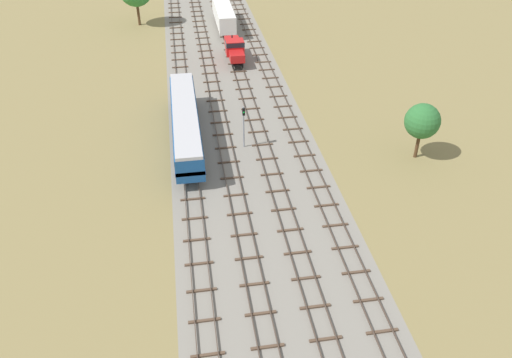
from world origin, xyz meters
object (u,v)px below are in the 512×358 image
Objects in this scene: diesel_railcar_far_left_nearest at (185,122)px; shunter_loco_centre_left_near at (234,48)px; freight_boxcar_centre_left_mid at (224,14)px; signal_post_nearest at (244,122)px.

shunter_loco_centre_left_near is (8.40, 23.17, -0.59)m from diesel_railcar_far_left_nearest.
signal_post_nearest reaches higher than freight_boxcar_centre_left_mid.
shunter_loco_centre_left_near is 1.69× the size of signal_post_nearest.
signal_post_nearest is at bearing -92.96° from freight_boxcar_centre_left_mid.
shunter_loco_centre_left_near is at bearing 70.07° from diesel_railcar_far_left_nearest.
freight_boxcar_centre_left_mid reaches higher than shunter_loco_centre_left_near.
diesel_railcar_far_left_nearest reaches higher than shunter_loco_centre_left_near.
signal_post_nearest is (-2.11, -40.77, 0.75)m from freight_boxcar_centre_left_mid.
freight_boxcar_centre_left_mid is at bearing 87.04° from signal_post_nearest.
freight_boxcar_centre_left_mid is at bearing 89.98° from shunter_loco_centre_left_near.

